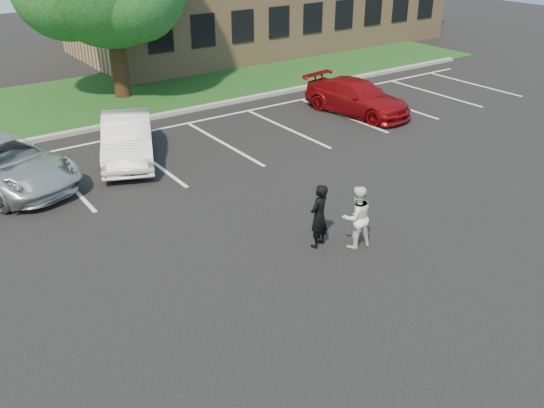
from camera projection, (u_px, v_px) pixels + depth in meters
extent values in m
plane|color=black|center=(297.00, 269.00, 13.18)|extent=(90.00, 90.00, 0.00)
cube|color=gray|center=(106.00, 126.00, 21.92)|extent=(40.00, 0.30, 0.15)
cube|color=#164516|center=(73.00, 102.00, 24.86)|extent=(44.00, 8.00, 0.08)
cube|color=silver|center=(66.00, 180.00, 17.58)|extent=(0.12, 5.20, 0.01)
cube|color=silver|center=(150.00, 160.00, 19.03)|extent=(0.12, 5.20, 0.01)
cube|color=silver|center=(223.00, 143.00, 20.47)|extent=(0.12, 5.20, 0.01)
cube|color=silver|center=(287.00, 128.00, 21.91)|extent=(0.12, 5.20, 0.01)
cube|color=silver|center=(342.00, 115.00, 23.35)|extent=(0.12, 5.20, 0.01)
cube|color=silver|center=(391.00, 104.00, 24.79)|extent=(0.12, 5.20, 0.01)
cube|color=silver|center=(435.00, 93.00, 26.23)|extent=(0.12, 5.20, 0.01)
cube|color=silver|center=(474.00, 84.00, 27.67)|extent=(0.12, 5.20, 0.01)
cube|color=silver|center=(155.00, 130.00, 21.72)|extent=(34.00, 0.12, 0.01)
cube|color=black|center=(160.00, 36.00, 27.07)|extent=(1.30, 0.06, 1.60)
cube|color=black|center=(203.00, 31.00, 28.26)|extent=(1.30, 0.06, 1.60)
cube|color=black|center=(243.00, 26.00, 29.44)|extent=(1.30, 0.06, 1.60)
cube|color=black|center=(279.00, 22.00, 30.62)|extent=(1.30, 0.06, 1.60)
cube|color=black|center=(313.00, 18.00, 31.81)|extent=(1.30, 0.06, 1.60)
cube|color=black|center=(344.00, 14.00, 32.99)|extent=(1.30, 0.06, 1.60)
cube|color=black|center=(373.00, 11.00, 34.17)|extent=(1.30, 0.06, 1.60)
cube|color=black|center=(400.00, 8.00, 35.36)|extent=(1.30, 0.06, 1.60)
cube|color=black|center=(426.00, 5.00, 36.54)|extent=(1.30, 0.06, 1.60)
cylinder|color=black|center=(119.00, 62.00, 24.91)|extent=(0.70, 0.70, 3.20)
imported|color=black|center=(319.00, 216.00, 13.75)|extent=(0.69, 0.56, 1.63)
imported|color=white|center=(357.00, 217.00, 13.73)|extent=(0.89, 0.75, 1.60)
imported|color=#B4B8BD|center=(2.00, 163.00, 16.91)|extent=(4.13, 5.79, 1.46)
imported|color=white|center=(128.00, 139.00, 18.78)|extent=(3.14, 4.69, 1.46)
imported|color=maroon|center=(357.00, 97.00, 23.28)|extent=(2.62, 4.89, 1.35)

